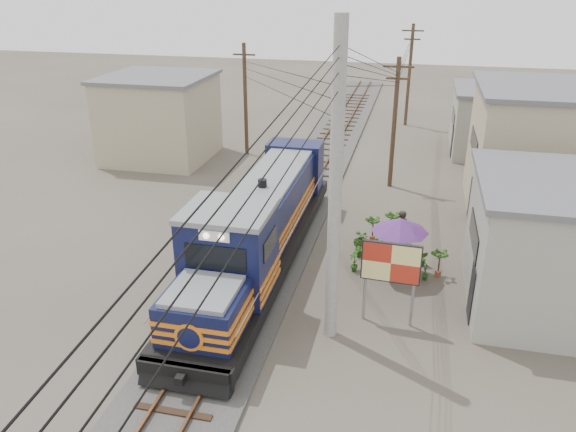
% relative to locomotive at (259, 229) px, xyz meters
% --- Properties ---
extents(ground, '(120.00, 120.00, 0.00)m').
position_rel_locomotive_xyz_m(ground, '(0.00, -3.39, -1.70)').
color(ground, '#473F35').
rests_on(ground, ground).
extents(ballast, '(3.60, 70.00, 0.16)m').
position_rel_locomotive_xyz_m(ballast, '(0.00, 6.61, -1.62)').
color(ballast, '#595651').
rests_on(ballast, ground).
extents(track, '(1.15, 70.00, 0.12)m').
position_rel_locomotive_xyz_m(track, '(0.00, 6.61, -1.44)').
color(track, '#51331E').
rests_on(track, ground).
extents(locomotive, '(2.87, 15.64, 3.87)m').
position_rel_locomotive_xyz_m(locomotive, '(0.00, 0.00, 0.00)').
color(locomotive, black).
rests_on(locomotive, ground).
extents(utility_pole_main, '(0.40, 0.40, 10.00)m').
position_rel_locomotive_xyz_m(utility_pole_main, '(3.50, -3.89, 3.30)').
color(utility_pole_main, '#9E9B93').
rests_on(utility_pole_main, ground).
extents(wooden_pole_mid, '(1.60, 0.24, 7.00)m').
position_rel_locomotive_xyz_m(wooden_pole_mid, '(4.50, 10.61, 1.98)').
color(wooden_pole_mid, '#4C3826').
rests_on(wooden_pole_mid, ground).
extents(wooden_pole_far, '(1.60, 0.24, 7.50)m').
position_rel_locomotive_xyz_m(wooden_pole_far, '(4.80, 24.61, 2.23)').
color(wooden_pole_far, '#4C3826').
rests_on(wooden_pole_far, ground).
extents(wooden_pole_left, '(1.60, 0.24, 7.00)m').
position_rel_locomotive_xyz_m(wooden_pole_left, '(-5.00, 14.61, 1.98)').
color(wooden_pole_left, '#4C3826').
rests_on(wooden_pole_left, ground).
extents(power_lines, '(9.65, 19.00, 3.30)m').
position_rel_locomotive_xyz_m(power_lines, '(-0.14, 5.11, 5.86)').
color(power_lines, black).
rests_on(power_lines, ground).
extents(shophouse_mid, '(8.40, 7.35, 6.20)m').
position_rel_locomotive_xyz_m(shophouse_mid, '(12.50, 8.61, 1.41)').
color(shophouse_mid, tan).
rests_on(shophouse_mid, ground).
extents(shophouse_back, '(6.30, 6.30, 4.20)m').
position_rel_locomotive_xyz_m(shophouse_back, '(11.00, 18.61, 0.41)').
color(shophouse_back, gray).
rests_on(shophouse_back, ground).
extents(shophouse_left, '(6.30, 6.30, 5.20)m').
position_rel_locomotive_xyz_m(shophouse_left, '(-10.00, 12.61, 0.91)').
color(shophouse_left, tan).
rests_on(shophouse_left, ground).
extents(billboard, '(1.95, 0.23, 3.00)m').
position_rel_locomotive_xyz_m(billboard, '(5.26, -2.80, 0.50)').
color(billboard, '#99999E').
rests_on(billboard, ground).
extents(market_umbrella, '(2.30, 2.30, 2.44)m').
position_rel_locomotive_xyz_m(market_umbrella, '(5.40, 0.57, 0.45)').
color(market_umbrella, black).
rests_on(market_umbrella, ground).
extents(vendor, '(0.81, 0.71, 1.86)m').
position_rel_locomotive_xyz_m(vendor, '(5.40, 2.71, -0.77)').
color(vendor, black).
rests_on(vendor, ground).
extents(plant_nursery, '(3.36, 3.13, 1.11)m').
position_rel_locomotive_xyz_m(plant_nursery, '(4.91, 1.20, -1.25)').
color(plant_nursery, '#295317').
rests_on(plant_nursery, ground).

